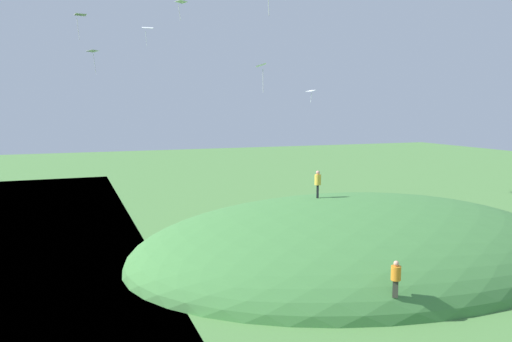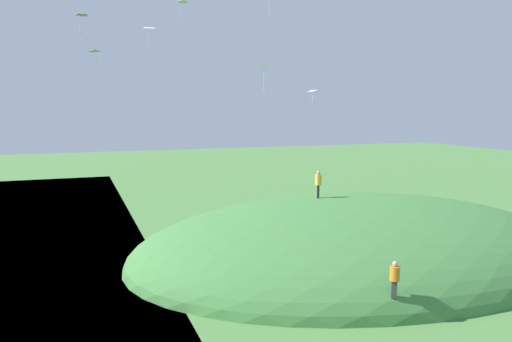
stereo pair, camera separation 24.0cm
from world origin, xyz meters
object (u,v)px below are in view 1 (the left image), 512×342
person_watching_kites (318,181)px  kite_10 (80,16)px  kite_4 (311,91)px  kite_8 (261,66)px  person_with_child (396,275)px  kite_2 (181,3)px  kite_9 (93,52)px  kite_0 (148,29)px  mooring_post (146,248)px

person_watching_kites → kite_10: bearing=89.2°
kite_4 → kite_8: size_ratio=0.52×
person_with_child → kite_10: bearing=157.9°
kite_4 → kite_8: kite_8 is taller
kite_2 → kite_10: 7.60m
person_watching_kites → kite_4: kite_4 is taller
kite_8 → kite_9: (-11.37, 13.19, 1.96)m
kite_0 → kite_4: kite_0 is taller
kite_4 → kite_8: (-6.56, -4.53, 1.65)m
kite_8 → mooring_post: bearing=-156.1°
person_watching_kites → kite_8: (-1.54, 6.41, 7.91)m
person_watching_kites → kite_10: (-14.16, 10.16, 11.38)m
kite_4 → kite_10: kite_10 is taller
kite_0 → kite_8: bearing=-61.1°
kite_2 → mooring_post: kite_2 is taller
person_watching_kites → kite_0: kite_0 is taller
kite_10 → mooring_post: bearing=-68.6°
kite_2 → mooring_post: (-4.33, -8.04, -16.94)m
person_with_child → kite_2: 27.02m
kite_4 → person_with_child: bearing=-108.0°
kite_8 → kite_10: (-12.62, 3.76, 3.46)m
kite_10 → mooring_post: kite_10 is taller
mooring_post → kite_8: bearing=23.9°
kite_2 → kite_8: (5.18, -3.83, -4.99)m
kite_2 → kite_8: kite_2 is taller
person_with_child → kite_8: size_ratio=0.77×
person_with_child → kite_2: kite_2 is taller
person_watching_kites → mooring_post: 11.96m
kite_8 → person_watching_kites: bearing=-76.5°
kite_9 → mooring_post: 22.35m
kite_4 → kite_10: (-19.18, -0.77, 5.11)m
person_watching_kites → kite_4: bearing=10.2°
person_watching_kites → kite_10: kite_10 is taller
kite_9 → mooring_post: (1.87, -17.40, -13.91)m
kite_2 → kite_8: size_ratio=0.67×
kite_2 → kite_9: bearing=123.5°
kite_0 → mooring_post: kite_0 is taller
mooring_post → person_with_child: bearing=-57.5°
kite_10 → mooring_post: 17.63m
person_with_child → kite_4: 25.20m
kite_0 → kite_8: kite_0 is taller
kite_10 → mooring_post: (3.12, -7.96, -15.41)m
kite_4 → kite_10: bearing=-177.7°
person_watching_kites → kite_9: 25.46m
kite_8 → person_with_child: bearing=-92.3°
person_with_child → kite_0: 33.68m
kite_10 → kite_0: bearing=53.2°
person_with_child → kite_2: (-4.44, 21.80, 15.33)m
kite_10 → kite_2: bearing=0.6°
kite_0 → person_with_child: bearing=-79.0°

